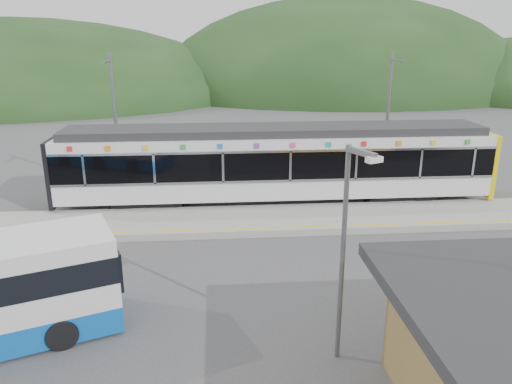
{
  "coord_description": "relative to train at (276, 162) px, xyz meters",
  "views": [
    {
      "loc": [
        -2.01,
        -16.82,
        7.83
      ],
      "look_at": [
        -0.54,
        1.0,
        2.17
      ],
      "focal_mm": 35.0,
      "sensor_mm": 36.0,
      "label": 1
    }
  ],
  "objects": [
    {
      "name": "lamp_post",
      "position": [
        0.13,
        -12.29,
        1.23
      ],
      "size": [
        0.49,
        1.04,
        5.49
      ],
      "rotation": [
        0.0,
        0.0,
        0.43
      ],
      "color": "slate",
      "rests_on": "ground"
    },
    {
      "name": "catenary_mast_west",
      "position": [
        -7.8,
        2.56,
        1.58
      ],
      "size": [
        0.18,
        1.8,
        7.0
      ],
      "color": "slate",
      "rests_on": "ground"
    },
    {
      "name": "yellow_line",
      "position": [
        -0.8,
        -4.0,
        -1.76
      ],
      "size": [
        26.0,
        0.1,
        0.01
      ],
      "primitive_type": "cube",
      "color": "yellow",
      "rests_on": "platform"
    },
    {
      "name": "platform",
      "position": [
        -0.8,
        -2.7,
        -1.91
      ],
      "size": [
        26.0,
        3.2,
        0.3
      ],
      "primitive_type": "cube",
      "color": "#9E9E99",
      "rests_on": "ground"
    },
    {
      "name": "catenary_mast_east",
      "position": [
        6.2,
        2.56,
        1.58
      ],
      "size": [
        0.18,
        1.8,
        7.0
      ],
      "color": "slate",
      "rests_on": "ground"
    },
    {
      "name": "hills",
      "position": [
        5.39,
        -0.71,
        -2.06
      ],
      "size": [
        146.0,
        149.0,
        26.0
      ],
      "color": "#1E3D19",
      "rests_on": "ground"
    },
    {
      "name": "ground",
      "position": [
        -0.8,
        -6.0,
        -2.06
      ],
      "size": [
        120.0,
        120.0,
        0.0
      ],
      "primitive_type": "plane",
      "color": "#4C4C4F",
      "rests_on": "ground"
    },
    {
      "name": "train",
      "position": [
        0.0,
        0.0,
        0.0
      ],
      "size": [
        20.44,
        3.01,
        3.74
      ],
      "color": "black",
      "rests_on": "ground"
    }
  ]
}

